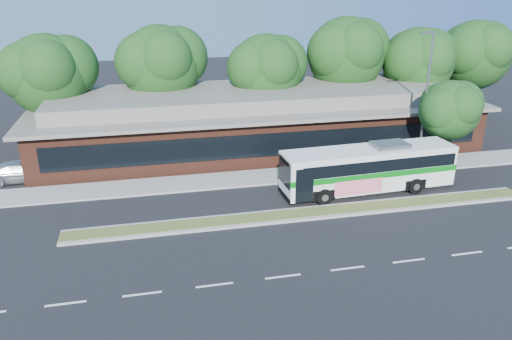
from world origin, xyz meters
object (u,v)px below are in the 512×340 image
object	(u,v)px
lamp_post	(425,97)
sidewalk_tree	(453,108)
sedan	(22,172)
transit_bus	(369,166)

from	to	relation	value
lamp_post	sidewalk_tree	world-z (taller)	lamp_post
lamp_post	sedan	bearing A→B (deg)	172.94
lamp_post	sidewalk_tree	size ratio (longest dim) A/B	1.49
transit_bus	sedan	world-z (taller)	transit_bus
transit_bus	sidewalk_tree	distance (m)	7.66
sedan	transit_bus	bearing A→B (deg)	-110.10
transit_bus	sidewalk_tree	size ratio (longest dim) A/B	1.77
sidewalk_tree	transit_bus	bearing A→B (deg)	-159.95
transit_bus	lamp_post	bearing A→B (deg)	28.27
lamp_post	sedan	xyz separation A→B (m)	(-25.90, 3.21, -4.26)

